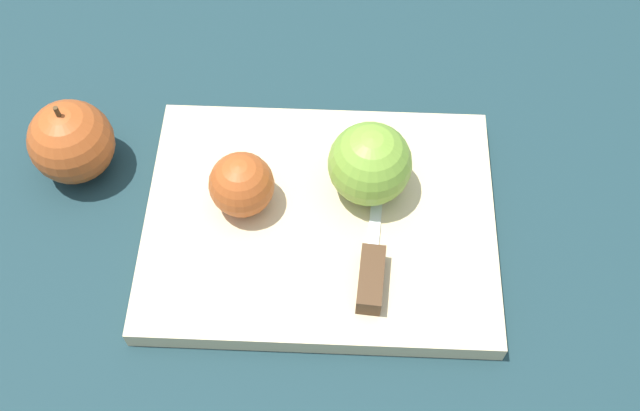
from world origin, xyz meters
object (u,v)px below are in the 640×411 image
(apple_half_left, at_px, (242,185))
(apple_half_right, at_px, (370,164))
(knife, at_px, (371,273))
(apple_whole, at_px, (71,142))

(apple_half_left, height_order, apple_half_right, apple_half_right)
(knife, distance_m, apple_whole, 0.34)
(apple_half_right, distance_m, apple_whole, 0.31)
(apple_half_left, relative_size, knife, 0.41)
(knife, bearing_deg, apple_half_right, 6.55)
(apple_half_left, xyz_separation_m, knife, (0.11, -0.10, -0.02))
(apple_half_right, xyz_separation_m, apple_whole, (-0.30, 0.09, -0.02))
(apple_half_right, height_order, apple_whole, apple_half_right)
(apple_whole, bearing_deg, knife, -33.44)
(apple_half_left, distance_m, knife, 0.15)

